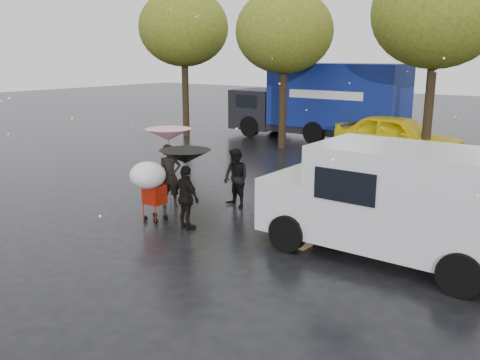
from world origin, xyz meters
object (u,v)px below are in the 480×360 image
Objects in this scene: white_van at (396,200)px; yellow_taxi at (398,137)px; vendor_cart at (309,202)px; person_pink at (170,176)px; blue_truck at (321,102)px; person_black at (186,198)px; shopping_cart at (149,179)px.

white_van reaches higher than yellow_taxi.
white_van is (1.99, -0.21, 0.43)m from vendor_cart.
vendor_cart is 9.63m from yellow_taxi.
person_pink is 12.12m from blue_truck.
blue_truck is at bearing 123.55° from white_van.
person_black is 0.30× the size of white_van.
person_pink reaches higher than shopping_cart.
vendor_cart is 0.31× the size of white_van.
white_van reaches higher than person_pink.
white_van is (5.90, 0.10, 0.34)m from person_pink.
vendor_cart is 1.04× the size of shopping_cart.
white_van reaches higher than shopping_cart.
shopping_cart is (-3.40, -1.52, 0.34)m from vendor_cart.
person_pink reaches higher than person_black.
person_pink is 1.11× the size of person_black.
person_pink is 1.12× the size of shopping_cart.
white_van reaches higher than person_black.
yellow_taxi reaches higher than shopping_cart.
person_black is 0.30× the size of yellow_taxi.
person_black is 1.10m from shopping_cart.
blue_truck is 4.97m from yellow_taxi.
person_pink is at bearing -175.45° from vendor_cart.
vendor_cart is at bearing -166.05° from yellow_taxi.
person_pink is at bearing 171.24° from yellow_taxi.
blue_truck reaches higher than person_pink.
vendor_cart is (3.91, 0.31, -0.10)m from person_pink.
person_pink reaches higher than vendor_cart.
person_pink is 1.34m from shopping_cart.
yellow_taxi reaches higher than person_pink.
blue_truck is 1.70× the size of yellow_taxi.
yellow_taxi is at bearing 98.55° from vendor_cart.
person_black is at bearing -92.86° from person_pink.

